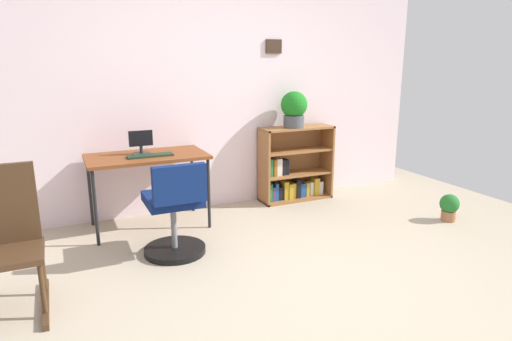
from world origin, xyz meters
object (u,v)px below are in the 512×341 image
(rocking_chair, at_px, (7,240))
(potted_plant_floor, at_px, (449,206))
(monitor, at_px, (141,144))
(keyboard, at_px, (150,156))
(bookshelf_low, at_px, (293,168))
(office_chair, at_px, (175,215))
(potted_plant_on_shelf, at_px, (294,108))
(desk, at_px, (147,160))

(rocking_chair, xyz_separation_m, potted_plant_floor, (3.92, -0.02, -0.32))
(monitor, relative_size, potted_plant_floor, 0.82)
(monitor, bearing_deg, keyboard, -67.00)
(monitor, distance_m, keyboard, 0.17)
(bookshelf_low, bearing_deg, office_chair, -149.47)
(keyboard, bearing_deg, potted_plant_floor, -20.26)
(keyboard, relative_size, potted_plant_floor, 1.50)
(keyboard, xyz_separation_m, potted_plant_floor, (2.78, -1.03, -0.58))
(rocking_chair, xyz_separation_m, bookshelf_low, (2.83, 1.30, -0.10))
(potted_plant_on_shelf, bearing_deg, office_chair, -150.41)
(office_chair, height_order, potted_plant_on_shelf, potted_plant_on_shelf)
(rocking_chair, height_order, potted_plant_on_shelf, potted_plant_on_shelf)
(bookshelf_low, bearing_deg, monitor, -174.71)
(monitor, distance_m, bookshelf_low, 1.81)
(monitor, height_order, keyboard, monitor)
(desk, distance_m, bookshelf_low, 1.75)
(desk, relative_size, keyboard, 2.66)
(potted_plant_on_shelf, bearing_deg, keyboard, -171.75)
(office_chair, height_order, rocking_chair, rocking_chair)
(potted_plant_on_shelf, bearing_deg, potted_plant_floor, -48.68)
(desk, bearing_deg, rocking_chair, -135.74)
(monitor, bearing_deg, rocking_chair, -133.53)
(keyboard, bearing_deg, office_chair, -86.46)
(keyboard, distance_m, potted_plant_floor, 3.02)
(bookshelf_low, distance_m, potted_plant_on_shelf, 0.70)
(office_chair, height_order, bookshelf_low, bookshelf_low)
(desk, height_order, rocking_chair, rocking_chair)
(bookshelf_low, bearing_deg, potted_plant_on_shelf, -117.49)
(keyboard, height_order, bookshelf_low, bookshelf_low)
(bookshelf_low, relative_size, potted_plant_on_shelf, 2.13)
(rocking_chair, bearing_deg, desk, 44.26)
(monitor, distance_m, office_chair, 0.94)
(desk, relative_size, bookshelf_low, 1.30)
(monitor, xyz_separation_m, office_chair, (0.10, -0.81, -0.47))
(monitor, xyz_separation_m, potted_plant_on_shelf, (1.72, 0.11, 0.25))
(potted_plant_floor, bearing_deg, keyboard, 159.74)
(desk, relative_size, monitor, 4.86)
(desk, distance_m, potted_plant_floor, 3.05)
(rocking_chair, height_order, bookshelf_low, rocking_chair)
(monitor, bearing_deg, bookshelf_low, 5.29)
(potted_plant_on_shelf, height_order, potted_plant_floor, potted_plant_on_shelf)
(monitor, distance_m, potted_plant_on_shelf, 1.74)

